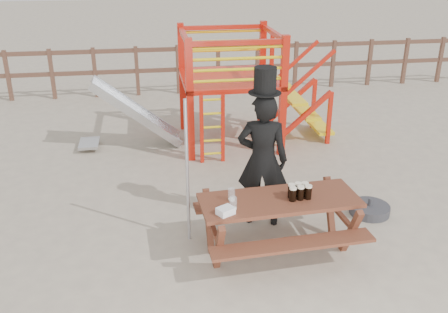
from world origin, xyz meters
TOP-DOWN VIEW (x-y plane):
  - ground at (0.00, 0.00)m, footprint 60.00×60.00m
  - back_fence at (0.00, 7.00)m, footprint 15.09×0.09m
  - playground_fort at (0.12, 3.58)m, footprint 4.71×1.84m
  - picnic_table at (0.16, -0.16)m, footprint 1.94×1.39m
  - man_with_hat at (0.12, 0.56)m, footprint 0.75×0.59m
  - metal_pole at (-0.88, 0.28)m, footprint 0.04×0.04m
  - parasol_base at (1.66, 0.52)m, footprint 0.55×0.55m
  - paper_bag at (-0.53, -0.42)m, footprint 0.23×0.21m
  - stout_pints at (0.39, -0.19)m, footprint 0.28×0.19m
  - empty_glasses at (-0.41, -0.22)m, footprint 0.10×0.29m

SIDE VIEW (x-z plane):
  - ground at x=0.00m, z-range 0.00..0.00m
  - parasol_base at x=1.66m, z-range -0.05..0.18m
  - picnic_table at x=0.16m, z-range 0.09..0.82m
  - back_fence at x=0.00m, z-range 0.14..1.34m
  - paper_bag at x=-0.53m, z-range 0.72..0.80m
  - empty_glasses at x=-0.41m, z-range 0.72..0.87m
  - stout_pints at x=0.39m, z-range 0.72..0.90m
  - metal_pole at x=-0.88m, z-range 0.00..1.85m
  - man_with_hat at x=0.12m, z-range -0.11..2.01m
  - playground_fort at x=0.12m, z-range 0.02..2.12m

